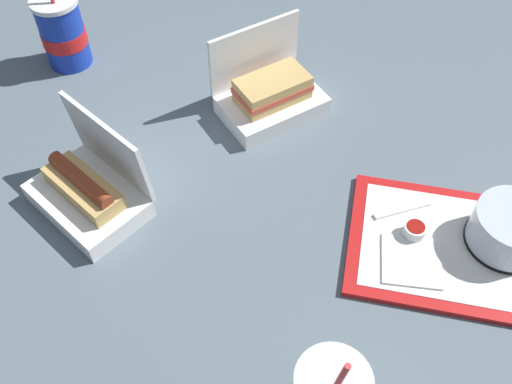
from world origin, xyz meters
TOP-DOWN VIEW (x-y plane):
  - ground_plane at (0.00, 0.00)m, footprint 3.20×3.20m
  - food_tray at (0.39, 0.06)m, footprint 0.40×0.31m
  - cake_container at (0.47, 0.10)m, footprint 0.14×0.14m
  - ketchup_cup at (0.32, 0.06)m, footprint 0.04×0.04m
  - napkin_stack at (0.32, 0.00)m, footprint 0.12×0.12m
  - plastic_fork at (0.29, 0.10)m, footprint 0.09×0.08m
  - clamshell_hotdog_right at (-0.25, -0.07)m, footprint 0.25×0.22m
  - clamshell_sandwich_back at (-0.03, 0.28)m, footprint 0.24×0.25m
  - soda_cup_corner at (-0.52, 0.28)m, footprint 0.10×0.10m

SIDE VIEW (x-z plane):
  - ground_plane at x=0.00m, z-range 0.00..0.00m
  - food_tray at x=0.39m, z-range 0.00..0.01m
  - napkin_stack at x=0.32m, z-range 0.01..0.02m
  - plastic_fork at x=0.29m, z-range 0.01..0.02m
  - ketchup_cup at x=0.32m, z-range 0.01..0.04m
  - clamshell_hotdog_right at x=-0.25m, z-range -0.05..0.13m
  - clamshell_sandwich_back at x=-0.03m, z-range -0.04..0.13m
  - cake_container at x=0.47m, z-range 0.01..0.09m
  - soda_cup_corner at x=-0.52m, z-range -0.03..0.19m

